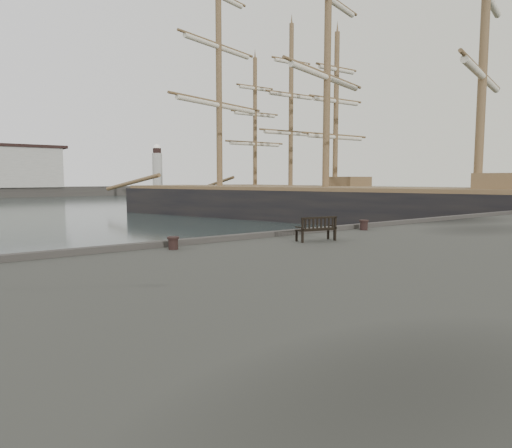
{
  "coord_description": "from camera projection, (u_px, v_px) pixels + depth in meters",
  "views": [
    {
      "loc": [
        -9.55,
        -13.11,
        3.64
      ],
      "look_at": [
        -0.22,
        -0.5,
        2.1
      ],
      "focal_mm": 32.0,
      "sensor_mm": 36.0,
      "label": 1
    }
  ],
  "objects": [
    {
      "name": "bollard_left",
      "position": [
        173.0,
        243.0,
        13.56
      ],
      "size": [
        0.45,
        0.45,
        0.38
      ],
      "primitive_type": "cylinder",
      "rotation": [
        0.0,
        0.0,
        -0.29
      ],
      "color": "black",
      "rests_on": "quay"
    },
    {
      "name": "tall_ship_main",
      "position": [
        325.0,
        211.0,
        41.04
      ],
      "size": [
        21.86,
        45.06,
        33.34
      ],
      "rotation": [
        0.0,
        0.0,
        0.31
      ],
      "color": "black",
      "rests_on": "ground"
    },
    {
      "name": "bollard_right",
      "position": [
        364.0,
        225.0,
        18.74
      ],
      "size": [
        0.42,
        0.42,
        0.42
      ],
      "primitive_type": "cylinder",
      "rotation": [
        0.0,
        0.0,
        0.06
      ],
      "color": "black",
      "rests_on": "quay"
    },
    {
      "name": "bench",
      "position": [
        316.0,
        233.0,
        15.4
      ],
      "size": [
        1.46,
        0.73,
        0.8
      ],
      "rotation": [
        0.0,
        0.0,
        -0.19
      ],
      "color": "black",
      "rests_on": "quay"
    },
    {
      "name": "ground",
      "position": [
        253.0,
        280.0,
        16.49
      ],
      "size": [
        400.0,
        400.0,
        0.0
      ],
      "primitive_type": "plane",
      "color": "black",
      "rests_on": "ground"
    },
    {
      "name": "tall_ship_far",
      "position": [
        290.0,
        200.0,
        60.8
      ],
      "size": [
        7.12,
        29.66,
        25.29
      ],
      "rotation": [
        0.0,
        0.0,
        -0.03
      ],
      "color": "black",
      "rests_on": "ground"
    }
  ]
}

